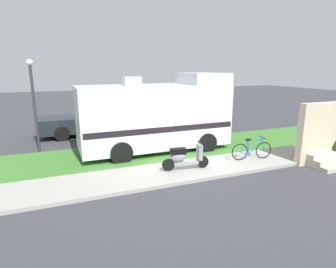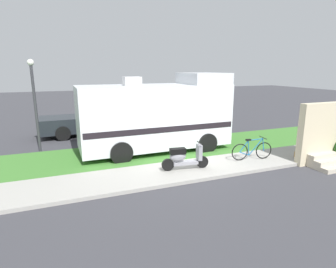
% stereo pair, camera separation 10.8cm
% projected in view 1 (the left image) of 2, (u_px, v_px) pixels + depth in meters
% --- Properties ---
extents(ground_plane, '(80.00, 80.00, 0.00)m').
position_uv_depth(ground_plane, '(185.00, 160.00, 11.31)').
color(ground_plane, '#38383D').
extents(sidewalk, '(24.00, 2.00, 0.12)m').
position_uv_depth(sidewalk, '(199.00, 168.00, 10.22)').
color(sidewalk, '#9E9B93').
rests_on(sidewalk, ground).
extents(grass_strip, '(24.00, 3.40, 0.08)m').
position_uv_depth(grass_strip, '(171.00, 150.00, 12.66)').
color(grass_strip, '#3D752D').
rests_on(grass_strip, ground).
extents(motorhome_rv, '(6.60, 2.62, 3.47)m').
position_uv_depth(motorhome_rv, '(157.00, 115.00, 12.25)').
color(motorhome_rv, silver).
rests_on(motorhome_rv, ground).
extents(scooter, '(1.74, 0.54, 0.97)m').
position_uv_depth(scooter, '(184.00, 157.00, 9.87)').
color(scooter, black).
rests_on(scooter, ground).
extents(bicycle, '(1.71, 0.52, 0.90)m').
position_uv_depth(bicycle, '(252.00, 150.00, 10.98)').
color(bicycle, black).
rests_on(bicycle, ground).
extents(pickup_truck_near, '(5.38, 2.22, 1.85)m').
position_uv_depth(pickup_truck_near, '(99.00, 117.00, 15.80)').
color(pickup_truck_near, '#1E2328').
rests_on(pickup_truck_near, ground).
extents(porch_steps, '(2.00, 1.26, 2.40)m').
position_uv_depth(porch_steps, '(321.00, 140.00, 10.75)').
color(porch_steps, '#BCB29E').
rests_on(porch_steps, ground).
extents(bottle_green, '(0.07, 0.07, 0.29)m').
position_uv_depth(bottle_green, '(294.00, 154.00, 11.36)').
color(bottle_green, brown).
rests_on(bottle_green, ground).
extents(bottle_spare, '(0.06, 0.06, 0.26)m').
position_uv_depth(bottle_spare, '(306.00, 145.00, 12.75)').
color(bottle_spare, '#19722D').
rests_on(bottle_spare, ground).
extents(street_lamp_post, '(0.28, 0.28, 4.06)m').
position_uv_depth(street_lamp_post, '(33.00, 97.00, 11.94)').
color(street_lamp_post, '#333338').
rests_on(street_lamp_post, ground).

